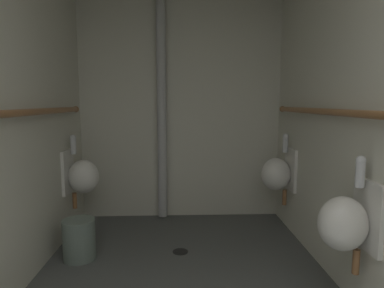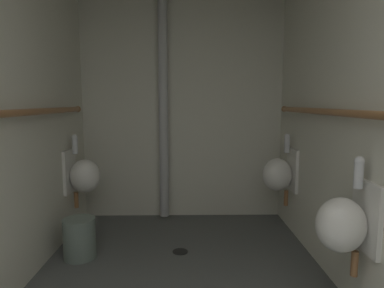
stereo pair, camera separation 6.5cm
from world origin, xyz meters
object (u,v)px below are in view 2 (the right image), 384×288
at_px(standpipe_back_wall, 163,110).
at_px(waste_bin, 80,238).
at_px(urinal_right_mid, 344,223).
at_px(floor_drain, 180,251).
at_px(urinal_left_mid, 83,175).
at_px(urinal_right_far, 279,173).

distance_m(standpipe_back_wall, waste_bin, 1.63).
relative_size(urinal_right_mid, floor_drain, 5.39).
height_order(urinal_right_mid, floor_drain, urinal_right_mid).
height_order(urinal_left_mid, standpipe_back_wall, standpipe_back_wall).
relative_size(urinal_left_mid, standpipe_back_wall, 0.30).
bearing_deg(waste_bin, standpipe_back_wall, 55.94).
xyz_separation_m(urinal_right_mid, standpipe_back_wall, (-1.22, 1.85, 0.65)).
xyz_separation_m(urinal_right_far, waste_bin, (-1.90, -0.56, -0.45)).
bearing_deg(waste_bin, floor_drain, 6.09).
bearing_deg(standpipe_back_wall, floor_drain, -77.47).
bearing_deg(urinal_left_mid, urinal_right_far, 0.91).
height_order(floor_drain, waste_bin, waste_bin).
distance_m(urinal_right_far, standpipe_back_wall, 1.45).
relative_size(standpipe_back_wall, waste_bin, 7.10).
height_order(urinal_left_mid, urinal_right_far, same).
height_order(urinal_right_mid, urinal_right_far, same).
relative_size(urinal_right_far, floor_drain, 5.39).
distance_m(urinal_right_far, floor_drain, 1.28).
bearing_deg(urinal_right_far, urinal_left_mid, -179.09).
distance_m(urinal_left_mid, waste_bin, 0.70).
distance_m(urinal_right_far, waste_bin, 2.03).
relative_size(urinal_right_mid, urinal_right_far, 1.00).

